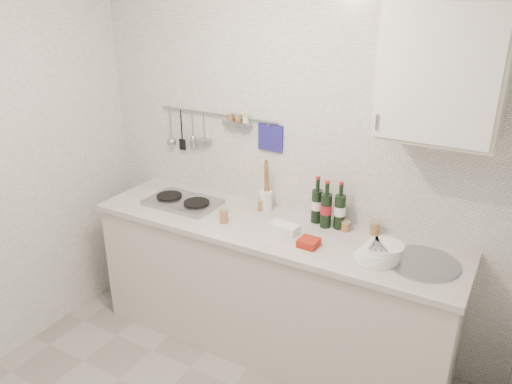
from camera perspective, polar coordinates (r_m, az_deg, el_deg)
back_wall at (r=3.31m, az=4.20°, el=3.23°), size 3.00×0.02×2.50m
counter at (r=3.44m, az=1.69°, el=-11.21°), size 2.44×0.64×0.96m
wall_rail at (r=3.52m, az=-4.80°, el=7.36°), size 0.98×0.09×0.34m
wall_cabinet at (r=2.71m, az=20.68°, el=12.84°), size 0.60×0.38×0.70m
plate_stack_hob at (r=3.54m, az=-7.48°, el=-1.10°), size 0.26×0.26×0.02m
plate_stack_sink at (r=2.88m, az=14.00°, el=-6.70°), size 0.27×0.25×0.10m
wine_bottles at (r=3.17m, az=8.20°, el=-1.27°), size 0.23×0.11×0.31m
butter_dish at (r=3.11m, az=3.27°, el=-4.13°), size 0.19×0.11×0.06m
strawberry_punnet at (r=2.96m, az=6.04°, el=-5.77°), size 0.12×0.12×0.05m
utensil_crock at (r=3.39m, az=1.14°, el=-0.67°), size 0.09×0.09×0.37m
jar_a at (r=3.40m, az=0.69°, el=-1.45°), size 0.06×0.06×0.08m
jar_b at (r=3.16m, az=13.45°, el=-3.97°), size 0.06×0.06×0.09m
jar_c at (r=3.17m, az=10.22°, el=-3.82°), size 0.06×0.06×0.07m
jar_d at (r=3.22m, az=-3.70°, el=-2.72°), size 0.06×0.06×0.10m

